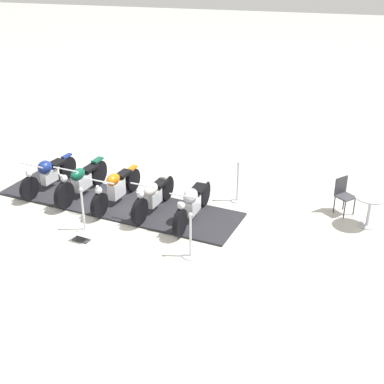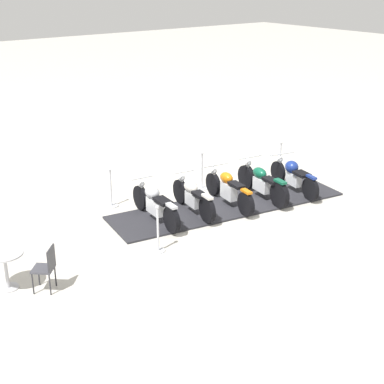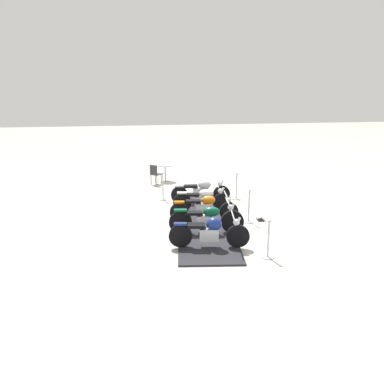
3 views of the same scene
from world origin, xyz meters
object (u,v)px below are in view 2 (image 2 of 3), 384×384
Objects in this scene: stanchion_right_front at (280,163)px; cafe_chair_near_table at (46,266)px; stanchion_right_mid at (202,178)px; stanchion_right_rear at (111,195)px; motorcycle_cream at (193,196)px; info_placard at (189,183)px; stanchion_left_rear at (158,236)px; motorcycle_chrome at (155,203)px; cafe_table at (5,262)px; motorcycle_navy at (293,175)px; motorcycle_forest at (262,182)px; motorcycle_copper at (228,189)px.

cafe_chair_near_table is at bearing -76.24° from stanchion_right_front.
stanchion_right_rear is (-0.43, -2.72, -0.02)m from stanchion_right_mid.
stanchion_right_rear is (-0.87, -5.44, -0.01)m from stanchion_right_front.
motorcycle_cream is 2.10m from info_placard.
stanchion_left_rear is (1.21, -1.90, -0.11)m from motorcycle_cream.
stanchion_right_rear is (-1.52, -0.38, -0.19)m from motorcycle_chrome.
cafe_table is at bearing -57.09° from stanchion_right_rear.
stanchion_right_mid reaches higher than cafe_chair_near_table.
stanchion_right_rear reaches higher than motorcycle_navy.
motorcycle_chrome is at bearing 89.36° from motorcycle_forest.
stanchion_left_rear reaches higher than motorcycle_copper.
stanchion_right_front is at bearing -8.23° from info_placard.
stanchion_left_rear reaches higher than motorcycle_chrome.
motorcycle_copper is 1.45m from stanchion_right_mid.
stanchion_right_rear is 1.15× the size of cafe_chair_near_table.
motorcycle_navy is 8.34m from cafe_table.
cafe_chair_near_table is (0.06, -2.65, 0.16)m from stanchion_left_rear.
stanchion_right_mid reaches higher than info_placard.
stanchion_right_mid is 6.36m from cafe_chair_near_table.
cafe_table reaches higher than info_placard.
stanchion_left_rear is (1.05, -2.96, -0.11)m from motorcycle_copper.
stanchion_right_front is at bearing 108.99° from stanchion_left_rear.
stanchion_right_front is (-1.16, 1.89, -0.16)m from motorcycle_forest.
stanchion_right_mid is at bearing 107.05° from cafe_table.
cafe_table is (2.41, -3.73, 0.27)m from stanchion_right_rear.
stanchion_right_front is 1.31× the size of cafe_table.
motorcycle_navy is at bearing -90.17° from motorcycle_copper.
stanchion_right_rear is (-2.03, -3.55, -0.17)m from motorcycle_forest.
stanchion_right_rear is at bearing -94.16° from cafe_chair_near_table.
motorcycle_forest is 2.84× the size of cafe_table.
stanchion_right_front reaches higher than motorcycle_navy.
stanchion_right_front is at bearing -77.12° from motorcycle_chrome.
motorcycle_cream is at bearing -93.68° from motorcycle_chrome.
stanchion_right_mid is (-1.42, 0.23, -0.15)m from motorcycle_copper.
stanchion_left_rear reaches higher than motorcycle_cream.
motorcycle_navy is 1.07m from motorcycle_forest.
stanchion_right_mid is at bearing -64.96° from info_placard.
motorcycle_chrome is 3.78m from cafe_chair_near_table.
stanchion_left_rear is (2.03, -5.90, 0.05)m from stanchion_right_front.
stanchion_right_rear is at bearing 19.56° from motorcycle_chrome.
motorcycle_forest is at bearing 27.41° from stanchion_right_mid.
motorcycle_chrome is (-0.52, -3.17, 0.02)m from motorcycle_forest.
motorcycle_navy is 5.13m from stanchion_left_rear.
cafe_table is (1.98, -6.45, 0.25)m from stanchion_right_mid.
motorcycle_chrome is 1.63m from stanchion_left_rear.
cafe_chair_near_table is (2.53, -5.84, 0.20)m from stanchion_right_mid.
motorcycle_copper is 1.92m from info_placard.
motorcycle_cream is at bearing -114.99° from info_placard.
info_placard is at bearing 33.64° from motorcycle_forest.
stanchion_right_mid reaches higher than motorcycle_chrome.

